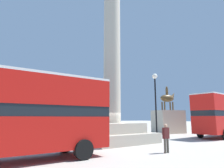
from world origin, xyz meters
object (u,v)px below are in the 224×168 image
object	(u,v)px
pedestrian_near_lamp	(166,136)
bus_b	(1,112)
equestrian_statue	(168,120)
street_lamp	(155,98)
monument_column	(112,83)

from	to	relation	value
pedestrian_near_lamp	bus_b	bearing A→B (deg)	-15.10
equestrian_statue	street_lamp	size ratio (longest dim) A/B	1.03
monument_column	equestrian_statue	bearing A→B (deg)	16.44
equestrian_statue	street_lamp	xyz separation A→B (m)	(-8.28, -5.22, 2.16)
bus_b	equestrian_statue	bearing A→B (deg)	20.02
equestrian_statue	street_lamp	world-z (taller)	equestrian_statue
street_lamp	pedestrian_near_lamp	xyz separation A→B (m)	(-4.49, -4.71, -3.01)
pedestrian_near_lamp	equestrian_statue	bearing A→B (deg)	-141.59
bus_b	street_lamp	distance (m)	13.41
bus_b	pedestrian_near_lamp	world-z (taller)	bus_b
bus_b	pedestrian_near_lamp	size ratio (longest dim) A/B	6.13
monument_column	equestrian_statue	xyz separation A→B (m)	(12.21, 3.60, -3.42)
bus_b	pedestrian_near_lamp	bearing A→B (deg)	-14.97
equestrian_statue	pedestrian_near_lamp	size ratio (longest dim) A/B	3.78
street_lamp	pedestrian_near_lamp	bearing A→B (deg)	-133.61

